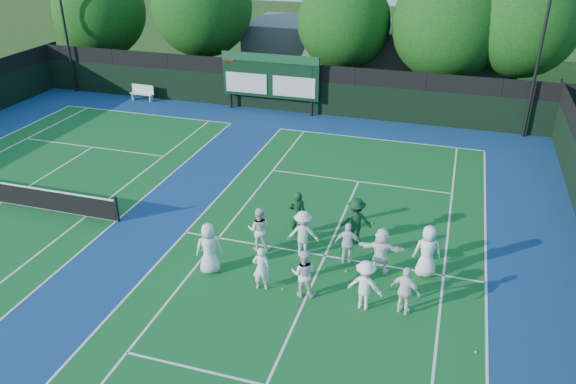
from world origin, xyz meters
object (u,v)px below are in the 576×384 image
(scoreboard, at_px, (270,76))
(tennis_net, at_px, (0,192))
(coach_left, at_px, (297,213))
(bench, at_px, (143,92))

(scoreboard, height_order, tennis_net, scoreboard)
(tennis_net, bearing_deg, scoreboard, 64.40)
(scoreboard, bearing_deg, coach_left, -67.23)
(scoreboard, distance_m, coach_left, 14.60)
(scoreboard, height_order, coach_left, scoreboard)
(scoreboard, relative_size, tennis_net, 0.53)
(bench, bearing_deg, scoreboard, 1.41)
(scoreboard, xyz_separation_m, tennis_net, (-6.99, -14.59, -1.70))
(scoreboard, distance_m, tennis_net, 16.26)
(tennis_net, bearing_deg, bench, 96.53)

